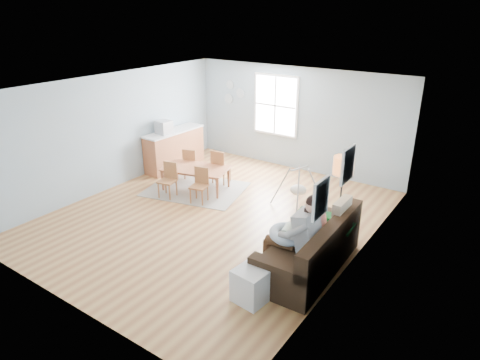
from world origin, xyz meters
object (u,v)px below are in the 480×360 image
Objects in this scene: dining_table at (195,179)px; father at (297,232)px; monitor at (164,127)px; baby_swing at (298,189)px; storage_cube at (250,286)px; chair_se at (200,183)px; chair_sw at (169,178)px; floor_lamp at (343,174)px; chair_ne at (220,165)px; sofa at (312,252)px; chair_nw at (191,162)px; toddler at (314,221)px; counter at (174,149)px.

father is at bearing -41.15° from dining_table.
monitor is 0.35× the size of baby_swing.
chair_se reaches higher than storage_cube.
baby_swing is (2.69, 1.23, -0.05)m from chair_sw.
monitor is at bearing 168.49° from floor_lamp.
chair_ne is 2.18m from baby_swing.
sofa is 4.40× the size of storage_cube.
father is 5.60m from monitor.
chair_se is 1.37m from chair_nw.
toddler is 0.59× the size of dining_table.
storage_cube is (-0.25, -0.96, -0.54)m from father.
floor_lamp is at bearing 78.44° from storage_cube.
counter is at bearing 152.34° from father.
father is at bearing -16.62° from chair_sw.
toddler is 1.06× the size of chair_ne.
dining_table is 1.92× the size of chair_nw.
father is at bearing -112.02° from sofa.
toddler is at bearing -56.11° from baby_swing.
toddler is 0.97m from floor_lamp.
chair_se is 0.71× the size of baby_swing.
floor_lamp reaches higher than father.
chair_sw is at bearing 163.38° from father.
baby_swing is at bearing 122.81° from sofa.
baby_swing is (-1.32, 2.05, 0.07)m from sofa.
dining_table is at bearing -30.84° from counter.
baby_swing is (3.89, 0.07, -0.80)m from monitor.
monitor is (-5.12, 1.77, 0.42)m from toddler.
chair_sw is at bearing -43.91° from monitor.
chair_ne is at bearing 67.94° from chair_sw.
father is (-0.13, -0.33, 0.47)m from sofa.
monitor is at bearing -176.48° from chair_ne.
chair_se is at bearing 162.59° from sofa.
monitor is 3.97m from baby_swing.
storage_cube is 0.66× the size of chair_se.
chair_sw is (-3.63, 2.12, 0.19)m from storage_cube.
dining_table is 4.02× the size of monitor.
sofa is 1.33× the size of floor_lamp.
chair_sw is at bearing 168.34° from sofa.
father is at bearing -63.45° from baby_swing.
chair_sw reaches higher than dining_table.
father is 0.80× the size of counter.
counter is (-1.98, 1.32, 0.09)m from chair_se.
storage_cube is at bearing -47.29° from chair_ne.
toddler is 1.62m from storage_cube.
chair_ne is 2.24× the size of monitor.
counter reaches higher than chair_nw.
chair_sw is at bearing 171.15° from toddler.
floor_lamp is at bearing -15.10° from counter.
toddler reaches higher than chair_se.
storage_cube is at bearing -100.99° from toddler.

